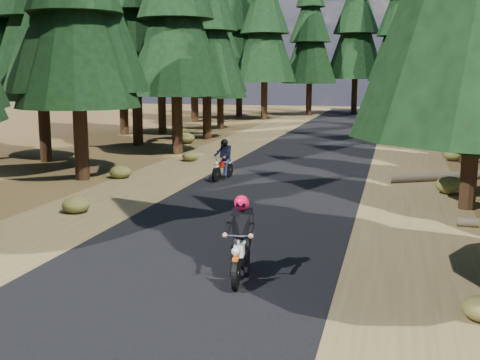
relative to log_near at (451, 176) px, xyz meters
name	(u,v)px	position (x,y,z in m)	size (l,w,h in m)	color
ground	(225,234)	(-6.01, -9.38, -0.16)	(120.00, 120.00, 0.00)	#4B381A
road	(267,195)	(-6.01, -4.38, -0.15)	(6.00, 100.00, 0.01)	black
shoulder_l	(136,188)	(-10.61, -4.38, -0.16)	(3.20, 100.00, 0.01)	brown
shoulder_r	(414,203)	(-1.41, -4.38, -0.16)	(3.20, 100.00, 0.01)	brown
pine_forest	(327,1)	(-6.03, 11.66, 7.73)	(34.59, 55.08, 16.32)	black
log_near	(451,176)	(0.00, 0.00, 0.00)	(0.32, 0.32, 4.97)	#4C4233
understory_shrubs	(300,178)	(-5.21, -2.45, 0.11)	(15.09, 29.47, 0.64)	#474C1E
rider_lead	(240,252)	(-4.82, -12.46, 0.38)	(0.74, 1.85, 1.61)	silver
rider_follow	(223,166)	(-8.18, -1.99, 0.34)	(0.78, 1.74, 1.50)	#A9150B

